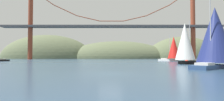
# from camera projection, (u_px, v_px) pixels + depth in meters

# --- Properties ---
(ground_plane) EXTENTS (360.00, 360.00, 0.00)m
(ground_plane) POSITION_uv_depth(u_px,v_px,m) (111.00, 73.00, 19.69)
(ground_plane) COLOR #2D4760
(headland_center) EXTENTS (88.45, 44.00, 29.48)m
(headland_center) POSITION_uv_depth(u_px,v_px,m) (118.00, 59.00, 154.61)
(headland_center) COLOR #5B6647
(headland_center) RESTS_ON ground_plane
(headland_right) EXTENTS (61.00, 44.00, 37.35)m
(headland_right) POSITION_uv_depth(u_px,v_px,m) (183.00, 59.00, 154.43)
(headland_right) COLOR #5B6647
(headland_right) RESTS_ON ground_plane
(headland_left) EXTENTS (77.51, 44.00, 40.31)m
(headland_left) POSITION_uv_depth(u_px,v_px,m) (48.00, 59.00, 154.79)
(headland_left) COLOR #5B6647
(headland_left) RESTS_ON ground_plane
(suspension_bridge) EXTENTS (139.40, 6.00, 45.19)m
(suspension_bridge) POSITION_uv_depth(u_px,v_px,m) (112.00, 25.00, 115.35)
(suspension_bridge) COLOR brown
(suspension_bridge) RESTS_ON ground_plane
(sailboat_red_spinnaker) EXTENTS (8.58, 7.49, 10.34)m
(sailboat_red_spinnaker) POSITION_uv_depth(u_px,v_px,m) (174.00, 48.00, 69.18)
(sailboat_red_spinnaker) COLOR white
(sailboat_red_spinnaker) RESTS_ON ground_plane
(sailboat_navy_sail) EXTENTS (9.71, 9.05, 11.21)m
(sailboat_navy_sail) POSITION_uv_depth(u_px,v_px,m) (216.00, 36.00, 28.60)
(sailboat_navy_sail) COLOR navy
(sailboat_navy_sail) RESTS_ON ground_plane
(sailboat_white_mainsail) EXTENTS (9.19, 6.92, 10.75)m
(sailboat_white_mainsail) POSITION_uv_depth(u_px,v_px,m) (186.00, 43.00, 44.06)
(sailboat_white_mainsail) COLOR black
(sailboat_white_mainsail) RESTS_ON ground_plane
(channel_buoy) EXTENTS (1.10, 1.10, 2.64)m
(channel_buoy) POSITION_uv_depth(u_px,v_px,m) (187.00, 61.00, 54.76)
(channel_buoy) COLOR red
(channel_buoy) RESTS_ON ground_plane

